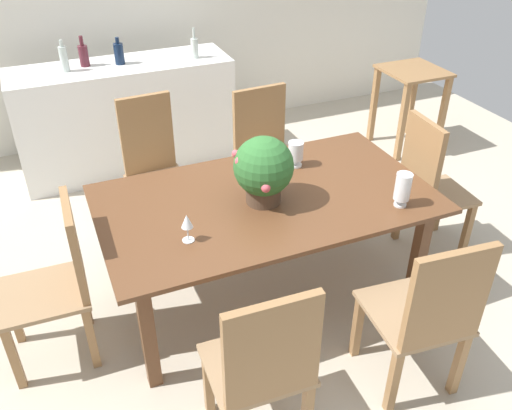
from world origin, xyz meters
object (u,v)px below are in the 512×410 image
chair_far_right (265,145)px  chair_near_right (428,313)px  wine_bottle_tall (195,47)px  side_table (410,91)px  flower_centerpiece (263,169)px  dining_table (266,209)px  kitchen_counter (127,117)px  wine_bottle_green (84,55)px  wine_bottle_clear (64,59)px  chair_foot_end (428,183)px  wine_bottle_amber (119,53)px  crystal_vase_left (296,152)px  crystal_vase_center_near (403,188)px  chair_near_left (264,366)px  wine_glass (187,222)px  chair_head_end (60,278)px  chair_far_left (154,164)px

chair_far_right → chair_near_right: bearing=-93.6°
wine_bottle_tall → side_table: 2.03m
flower_centerpiece → chair_near_right: bearing=-64.4°
chair_near_right → wine_bottle_tall: bearing=-80.6°
dining_table → kitchen_counter: kitchen_counter is taller
wine_bottle_green → wine_bottle_clear: bearing=-154.3°
chair_foot_end → wine_bottle_amber: size_ratio=4.63×
wine_bottle_amber → wine_bottle_clear: bearing=-177.7°
chair_far_right → wine_bottle_green: size_ratio=3.95×
wine_bottle_clear → chair_foot_end: bearing=-45.0°
chair_foot_end → wine_bottle_amber: bearing=41.9°
crystal_vase_left → crystal_vase_center_near: size_ratio=0.81×
chair_foot_end → chair_near_left: bearing=125.1°
wine_bottle_clear → chair_near_left: bearing=-82.3°
flower_centerpiece → wine_glass: flower_centerpiece is taller
chair_near_right → crystal_vase_center_near: (0.24, 0.61, 0.31)m
dining_table → side_table: bearing=34.3°
chair_near_right → wine_bottle_clear: size_ratio=3.94×
crystal_vase_left → chair_near_left: bearing=-121.3°
chair_head_end → wine_bottle_tall: size_ratio=3.80×
wine_bottle_amber → wine_bottle_green: bearing=167.7°
wine_glass → kitchen_counter: 2.33m
chair_far_right → crystal_vase_center_near: chair_far_right is taller
chair_near_left → side_table: 3.51m
chair_near_left → flower_centerpiece: 1.10m
crystal_vase_left → chair_far_right: bearing=81.7°
dining_table → chair_foot_end: bearing=0.3°
crystal_vase_left → wine_bottle_amber: bearing=112.2°
wine_glass → side_table: size_ratio=0.21×
chair_near_right → crystal_vase_center_near: chair_near_right is taller
crystal_vase_left → wine_glass: bearing=-149.6°
chair_foot_end → wine_bottle_tall: 2.27m
crystal_vase_left → wine_glass: (-0.86, -0.51, 0.02)m
wine_glass → wine_bottle_green: size_ratio=0.65×
chair_far_right → side_table: size_ratio=1.26×
chair_head_end → crystal_vase_left: chair_head_end is taller
chair_head_end → wine_bottle_green: (0.51, 2.14, 0.52)m
chair_near_left → wine_bottle_green: 3.16m
wine_bottle_clear → chair_far_left: bearing=-69.1°
chair_foot_end → crystal_vase_left: bearing=77.0°
chair_near_right → flower_centerpiece: flower_centerpiece is taller
dining_table → crystal_vase_left: size_ratio=11.72×
side_table → wine_glass: bearing=-147.7°
chair_far_left → wine_bottle_tall: bearing=53.8°
chair_far_right → wine_bottle_tall: size_ratio=3.84×
wine_bottle_tall → chair_far_right: bearing=-77.7°
chair_foot_end → dining_table: bearing=94.3°
chair_near_left → flower_centerpiece: flower_centerpiece is taller
flower_centerpiece → wine_glass: bearing=-158.8°
wine_bottle_green → wine_bottle_clear: (-0.16, -0.08, 0.01)m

